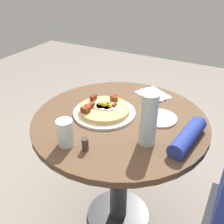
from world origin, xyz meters
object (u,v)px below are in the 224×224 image
at_px(bread_plate, 160,118).
at_px(water_bottle, 148,119).
at_px(knife, 150,95).
at_px(dining_table, 119,146).
at_px(fork, 155,93).
at_px(water_glass, 65,133).
at_px(salt_shaker, 145,125).
at_px(pepper_shaker, 85,144).
at_px(breakfast_pizza, 104,108).
at_px(pizza_plate, 104,112).

height_order(bread_plate, water_bottle, water_bottle).
relative_size(knife, water_bottle, 0.79).
xyz_separation_m(dining_table, fork, (0.32, -0.07, 0.18)).
height_order(bread_plate, fork, bread_plate).
bearing_deg(water_bottle, water_glass, 120.25).
relative_size(salt_shaker, pepper_shaker, 0.96).
distance_m(fork, pepper_shaker, 0.61).
bearing_deg(knife, dining_table, 112.25).
bearing_deg(fork, knife, 90.00).
height_order(dining_table, knife, knife).
bearing_deg(fork, breakfast_pizza, 95.44).
bearing_deg(pepper_shaker, water_glass, 95.65).
distance_m(knife, water_glass, 0.60).
distance_m(fork, water_bottle, 0.47).
bearing_deg(pizza_plate, water_bottle, -114.38).
bearing_deg(knife, pizza_plate, 96.70).
xyz_separation_m(dining_table, knife, (0.29, -0.05, 0.18)).
height_order(water_bottle, pepper_shaker, water_bottle).
bearing_deg(water_bottle, pepper_shaker, 128.52).
distance_m(bread_plate, knife, 0.24).
bearing_deg(salt_shaker, breakfast_pizza, 80.17).
xyz_separation_m(water_bottle, salt_shaker, (0.08, 0.04, -0.09)).
bearing_deg(pepper_shaker, knife, -6.12).
bearing_deg(water_bottle, knife, 18.55).
relative_size(dining_table, bread_plate, 5.11).
xyz_separation_m(dining_table, salt_shaker, (-0.04, -0.14, 0.20)).
xyz_separation_m(fork, knife, (-0.03, 0.02, 0.00)).
bearing_deg(water_glass, breakfast_pizza, -2.36).
height_order(dining_table, breakfast_pizza, breakfast_pizza).
distance_m(bread_plate, water_glass, 0.46).
relative_size(pizza_plate, water_glass, 2.66).
height_order(pizza_plate, water_glass, water_glass).
bearing_deg(water_glass, bread_plate, -36.60).
relative_size(dining_table, breakfast_pizza, 3.36).
height_order(dining_table, fork, fork).
bearing_deg(pepper_shaker, bread_plate, -27.37).
height_order(water_bottle, salt_shaker, water_bottle).
bearing_deg(breakfast_pizza, bread_plate, -73.42).
bearing_deg(knife, water_glass, 107.08).
bearing_deg(water_bottle, dining_table, 56.40).
height_order(breakfast_pizza, water_glass, water_glass).
bearing_deg(fork, salt_shaker, 133.64).
xyz_separation_m(fork, salt_shaker, (-0.36, -0.08, 0.02)).
xyz_separation_m(pizza_plate, salt_shaker, (-0.04, -0.23, 0.02)).
height_order(knife, water_glass, water_glass).
bearing_deg(dining_table, breakfast_pizza, 89.24).
bearing_deg(breakfast_pizza, pizza_plate, -108.29).
distance_m(pizza_plate, bread_plate, 0.27).
height_order(bread_plate, water_glass, water_glass).
relative_size(breakfast_pizza, water_bottle, 1.11).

